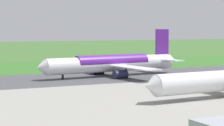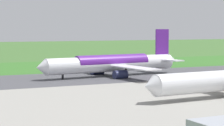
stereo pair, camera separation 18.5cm
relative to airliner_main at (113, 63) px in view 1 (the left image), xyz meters
name	(u,v)px [view 1 (the left image)]	position (x,y,z in m)	size (l,w,h in m)	color
ground_plane	(138,75)	(-9.45, 0.04, -4.35)	(800.00, 800.00, 0.00)	#3D662D
runway_asphalt	(138,75)	(-9.45, 0.04, -4.32)	(600.00, 36.12, 0.06)	#47474C
grass_verge_foreground	(96,67)	(-9.45, -35.68, -4.33)	(600.00, 80.00, 0.04)	#346B27
airliner_main	(113,63)	(0.00, 0.00, 0.00)	(54.14, 44.38, 15.88)	white
no_stopping_sign	(89,64)	(-4.43, -30.99, -2.59)	(0.60, 0.10, 3.00)	slate
traffic_cone_orange	(74,67)	(0.60, -35.00, -4.08)	(0.40, 0.40, 0.55)	orange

